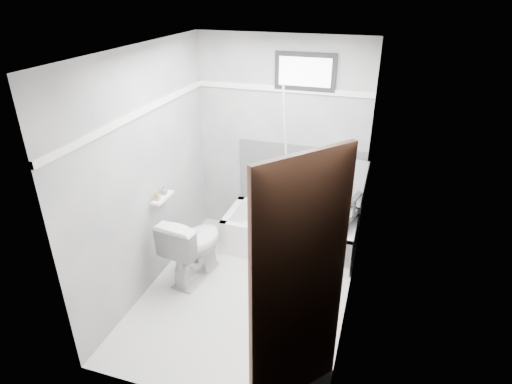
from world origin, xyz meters
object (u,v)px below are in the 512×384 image
at_px(door, 329,328).
at_px(office_chair, 332,207).
at_px(bathtub, 289,234).
at_px(soap_bottle_a, 157,195).
at_px(soap_bottle_b, 164,190).
at_px(toilet, 194,246).

bearing_deg(door, office_chair, 97.33).
relative_size(bathtub, soap_bottle_a, 14.47).
distance_m(office_chair, soap_bottle_a, 1.91).
height_order(bathtub, office_chair, office_chair).
height_order(office_chair, soap_bottle_b, office_chair).
xyz_separation_m(bathtub, soap_bottle_b, (-1.17, -0.74, 0.75)).
bearing_deg(soap_bottle_a, toilet, 14.39).
height_order(door, soap_bottle_a, door).
bearing_deg(soap_bottle_a, office_chair, 29.69).
bearing_deg(soap_bottle_a, bathtub, 36.92).
bearing_deg(soap_bottle_a, soap_bottle_b, 90.00).
xyz_separation_m(door, soap_bottle_a, (-1.92, 1.33, -0.03)).
height_order(toilet, soap_bottle_b, soap_bottle_b).
bearing_deg(bathtub, office_chair, 6.21).
distance_m(toilet, soap_bottle_b, 0.67).
xyz_separation_m(office_chair, soap_bottle_a, (-1.63, -0.93, 0.34)).
distance_m(office_chair, soap_bottle_b, 1.84).
xyz_separation_m(bathtub, toilet, (-0.85, -0.80, 0.17)).
bearing_deg(office_chair, toilet, -133.00).
relative_size(bathtub, door, 0.75).
height_order(office_chair, toilet, office_chair).
xyz_separation_m(bathtub, office_chair, (0.46, 0.05, 0.41)).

